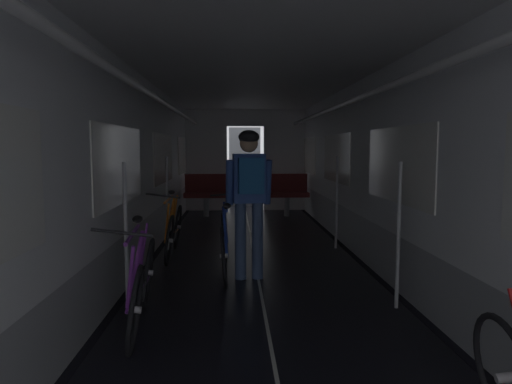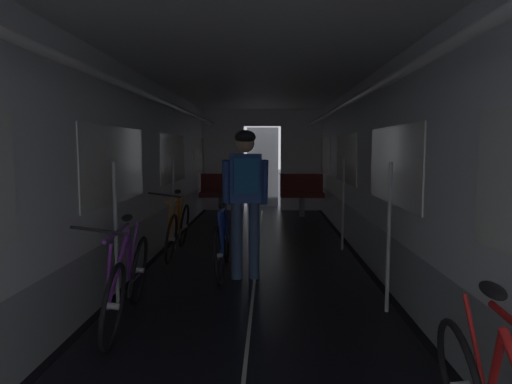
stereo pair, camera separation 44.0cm
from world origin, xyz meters
TOP-DOWN VIEW (x-y plane):
  - train_car_shell at (-0.00, 3.60)m, footprint 3.14×12.34m
  - bench_seat_far_left at (-0.90, 8.07)m, footprint 0.98×0.51m
  - bench_seat_far_right at (0.90, 8.07)m, footprint 0.98×0.51m
  - bicycle_orange at (-1.13, 4.31)m, footprint 0.44×1.69m
  - bicycle_purple at (-1.07, 1.77)m, footprint 0.44×1.69m
  - person_cyclist_aisle at (-0.11, 3.13)m, footprint 0.55×0.41m
  - bicycle_blue_in_aisle at (-0.40, 3.39)m, footprint 0.44×1.69m

SIDE VIEW (x-z plane):
  - bicycle_purple at x=-1.07m, z-range -0.10..0.86m
  - bicycle_orange at x=-1.13m, z-range -0.10..0.86m
  - bicycle_blue_in_aisle at x=-0.40m, z-range -0.09..0.86m
  - bench_seat_far_left at x=-0.90m, z-range 0.09..1.04m
  - bench_seat_far_right at x=0.90m, z-range 0.09..1.04m
  - person_cyclist_aisle at x=-0.11m, z-range 0.21..1.94m
  - train_car_shell at x=0.00m, z-range 0.41..2.98m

